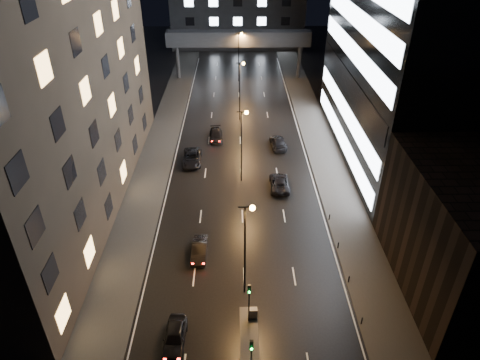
{
  "coord_description": "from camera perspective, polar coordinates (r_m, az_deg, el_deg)",
  "views": [
    {
      "loc": [
        -0.78,
        -20.94,
        30.9
      ],
      "look_at": [
        -0.27,
        21.77,
        4.0
      ],
      "focal_mm": 32.0,
      "sensor_mm": 36.0,
      "label": 1
    }
  ],
  "objects": [
    {
      "name": "building_right_low",
      "position": [
        44.13,
        27.75,
        -6.48
      ],
      "size": [
        10.0,
        18.0,
        12.0
      ],
      "primitive_type": "cube",
      "color": "black",
      "rests_on": "ground"
    },
    {
      "name": "traffic_signal_far",
      "position": [
        34.23,
        1.52,
        -22.14
      ],
      "size": [
        0.28,
        0.34,
        4.4
      ],
      "color": "black",
      "rests_on": "median_island"
    },
    {
      "name": "streetlight_near",
      "position": [
        37.86,
        0.91,
        -7.92
      ],
      "size": [
        1.45,
        0.5,
        10.15
      ],
      "color": "black",
      "rests_on": "ground"
    },
    {
      "name": "car_away_c",
      "position": [
        62.03,
        -6.43,
        2.95
      ],
      "size": [
        2.8,
        5.8,
        1.59
      ],
      "primitive_type": "imported",
      "rotation": [
        0.0,
        0.0,
        0.03
      ],
      "color": "black",
      "rests_on": "ground"
    },
    {
      "name": "sidewalk_right",
      "position": [
        65.23,
        11.16,
        3.35
      ],
      "size": [
        5.0,
        110.0,
        0.15
      ],
      "primitive_type": "cube",
      "color": "#383533",
      "rests_on": "ground"
    },
    {
      "name": "building_left",
      "position": [
        51.09,
        -27.04,
        16.59
      ],
      "size": [
        15.0,
        48.0,
        40.0
      ],
      "primitive_type": "cube",
      "color": "#2D2319",
      "rests_on": "ground"
    },
    {
      "name": "car_toward_b",
      "position": [
        66.27,
        5.1,
        5.02
      ],
      "size": [
        2.61,
        5.45,
        1.53
      ],
      "primitive_type": "imported",
      "rotation": [
        0.0,
        0.0,
        3.23
      ],
      "color": "black",
      "rests_on": "ground"
    },
    {
      "name": "streetlight_mid_b",
      "position": [
        73.13,
        0.09,
        12.71
      ],
      "size": [
        1.45,
        0.5,
        10.15
      ],
      "color": "black",
      "rests_on": "ground"
    },
    {
      "name": "streetlight_mid_a",
      "position": [
        54.69,
        0.37,
        5.71
      ],
      "size": [
        1.45,
        0.5,
        10.15
      ],
      "color": "black",
      "rests_on": "ground"
    },
    {
      "name": "bollard_row",
      "position": [
        42.43,
        15.07,
        -15.13
      ],
      "size": [
        0.12,
        25.12,
        0.9
      ],
      "color": "black",
      "rests_on": "ground"
    },
    {
      "name": "car_away_b",
      "position": [
        45.76,
        -5.43,
        -9.24
      ],
      "size": [
        1.58,
        4.39,
        1.44
      ],
      "primitive_type": "imported",
      "rotation": [
        0.0,
        0.0,
        -0.01
      ],
      "color": "black",
      "rests_on": "ground"
    },
    {
      "name": "car_toward_a",
      "position": [
        56.27,
        5.27,
        -0.37
      ],
      "size": [
        2.51,
        5.29,
        1.46
      ],
      "primitive_type": "imported",
      "rotation": [
        0.0,
        0.0,
        3.12
      ],
      "color": "black",
      "rests_on": "ground"
    },
    {
      "name": "utility_cabinet",
      "position": [
        39.74,
        1.77,
        -17.3
      ],
      "size": [
        0.73,
        0.51,
        1.07
      ],
      "primitive_type": "cube",
      "rotation": [
        0.0,
        0.0,
        0.04
      ],
      "color": "#545557",
      "rests_on": "median_island"
    },
    {
      "name": "car_away_a",
      "position": [
        38.46,
        -8.69,
        -19.93
      ],
      "size": [
        1.89,
        4.49,
        1.52
      ],
      "primitive_type": "imported",
      "rotation": [
        0.0,
        0.0,
        -0.02
      ],
      "color": "black",
      "rests_on": "ground"
    },
    {
      "name": "streetlight_far",
      "position": [
        92.23,
        -0.08,
        16.86
      ],
      "size": [
        1.45,
        0.5,
        10.15
      ],
      "color": "black",
      "rests_on": "ground"
    },
    {
      "name": "car_away_d",
      "position": [
        68.41,
        -3.2,
        5.97
      ],
      "size": [
        2.36,
        5.05,
        1.42
      ],
      "primitive_type": "imported",
      "rotation": [
        0.0,
        0.0,
        0.08
      ],
      "color": "black",
      "rests_on": "ground"
    },
    {
      "name": "sidewalk_left",
      "position": [
        64.93,
        -11.02,
        3.22
      ],
      "size": [
        5.0,
        110.0,
        0.15
      ],
      "primitive_type": "cube",
      "color": "#383533",
      "rests_on": "ground"
    },
    {
      "name": "ground",
      "position": [
        68.33,
        0.04,
        5.32
      ],
      "size": [
        160.0,
        160.0,
        0.0
      ],
      "primitive_type": "plane",
      "color": "black",
      "rests_on": "ground"
    },
    {
      "name": "traffic_signal_near",
      "position": [
        37.69,
        1.22,
        -15.34
      ],
      "size": [
        0.28,
        0.34,
        4.4
      ],
      "color": "black",
      "rests_on": "median_island"
    },
    {
      "name": "skybridge",
      "position": [
        93.7,
        -0.2,
        18.27
      ],
      "size": [
        30.0,
        3.0,
        10.0
      ],
      "color": "#333335",
      "rests_on": "ground"
    },
    {
      "name": "median_island",
      "position": [
        38.43,
        1.29,
        -21.12
      ],
      "size": [
        1.6,
        8.0,
        0.15
      ],
      "primitive_type": "cube",
      "color": "#383533",
      "rests_on": "ground"
    }
  ]
}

